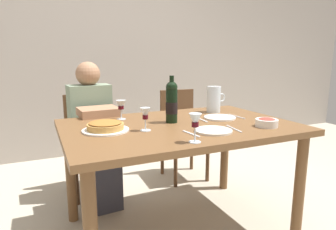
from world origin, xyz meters
TOP-DOWN VIEW (x-y plane):
  - ground_plane at (0.00, 0.00)m, footprint 8.00×8.00m
  - back_wall at (0.00, 2.00)m, footprint 8.00×0.10m
  - dining_table at (0.00, 0.00)m, footprint 1.50×1.00m
  - wine_bottle at (-0.03, 0.07)m, footprint 0.08×0.08m
  - water_pitcher at (0.44, 0.27)m, footprint 0.16×0.11m
  - baked_tart at (-0.49, 0.02)m, footprint 0.28×0.28m
  - salad_bowl at (0.48, -0.29)m, footprint 0.14×0.14m
  - wine_glass_left_diner at (-0.27, -0.07)m, footprint 0.06×0.06m
  - wine_glass_right_diner at (-0.12, -0.41)m, footprint 0.07×0.07m
  - wine_glass_centre at (-0.31, 0.31)m, footprint 0.07×0.07m
  - dinner_plate_left_setting at (0.10, -0.26)m, footprint 0.23×0.23m
  - dinner_plate_right_setting at (0.35, 0.05)m, footprint 0.23×0.23m
  - fork_left_setting at (-0.05, -0.26)m, footprint 0.03×0.16m
  - knife_left_setting at (0.25, -0.26)m, footprint 0.03×0.18m
  - knife_right_setting at (0.50, 0.05)m, footprint 0.02×0.18m
  - spoon_right_setting at (0.20, 0.05)m, footprint 0.02×0.16m
  - chair_left at (-0.46, 0.91)m, footprint 0.43×0.43m
  - diner_left at (-0.44, 0.68)m, footprint 0.35×0.52m
  - chair_right at (0.45, 0.87)m, footprint 0.41×0.41m

SIDE VIEW (x-z plane):
  - ground_plane at x=0.00m, z-range 0.00..0.00m
  - chair_left at x=-0.46m, z-range 0.06..0.93m
  - chair_right at x=0.45m, z-range 0.06..0.93m
  - diner_left at x=-0.44m, z-range 0.04..1.20m
  - dining_table at x=0.00m, z-range 0.29..1.05m
  - fork_left_setting at x=-0.05m, z-range 0.76..0.76m
  - knife_left_setting at x=0.25m, z-range 0.76..0.76m
  - knife_right_setting at x=0.50m, z-range 0.76..0.76m
  - spoon_right_setting at x=0.20m, z-range 0.76..0.76m
  - dinner_plate_left_setting at x=0.10m, z-range 0.76..0.77m
  - dinner_plate_right_setting at x=0.35m, z-range 0.76..0.77m
  - baked_tart at x=-0.49m, z-range 0.76..0.82m
  - salad_bowl at x=0.48m, z-range 0.76..0.82m
  - water_pitcher at x=0.44m, z-range 0.75..0.96m
  - wine_glass_left_diner at x=-0.27m, z-range 0.79..0.93m
  - wine_glass_centre at x=-0.31m, z-range 0.79..0.93m
  - wine_glass_right_diner at x=-0.12m, z-range 0.79..0.95m
  - wine_bottle at x=-0.03m, z-range 0.74..1.06m
  - back_wall at x=0.00m, z-range 0.00..2.80m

